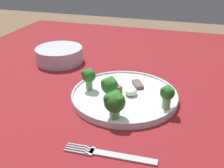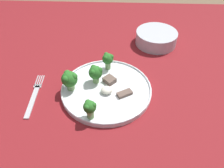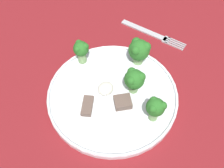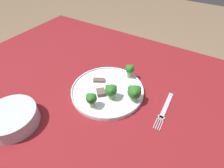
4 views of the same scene
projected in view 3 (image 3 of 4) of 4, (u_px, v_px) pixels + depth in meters
The scene contains 10 objects.
table at pixel (141, 146), 0.59m from camera, with size 1.38×1.17×0.74m.
dinner_plate at pixel (113, 95), 0.57m from camera, with size 0.28×0.28×0.02m.
fork at pixel (152, 34), 0.69m from camera, with size 0.03×0.18×0.00m.
broccoli_floret_near_rim_left at pixel (81, 50), 0.59m from camera, with size 0.04×0.04×0.06m.
broccoli_floret_center_left at pixel (134, 79), 0.54m from camera, with size 0.04×0.04×0.06m.
broccoli_floret_back_left at pixel (156, 108), 0.50m from camera, with size 0.04×0.04×0.06m.
broccoli_floret_front_left at pixel (139, 50), 0.59m from camera, with size 0.05×0.05×0.06m.
meat_slice_front_slice at pixel (87, 106), 0.54m from camera, with size 0.05×0.04×0.01m.
meat_slice_middle_slice at pixel (123, 102), 0.55m from camera, with size 0.05×0.05×0.02m.
sauce_dollop at pixel (106, 88), 0.56m from camera, with size 0.04×0.03×0.02m.
Camera 3 is at (0.23, 0.08, 1.22)m, focal length 42.00 mm.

